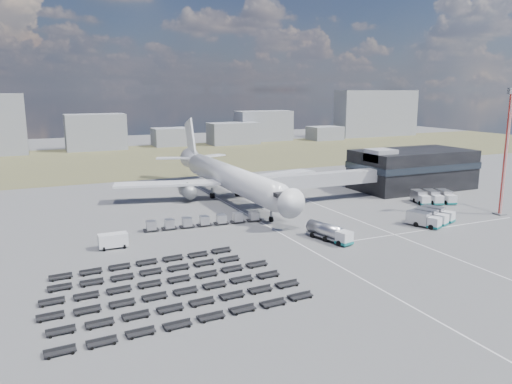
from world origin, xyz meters
name	(u,v)px	position (x,y,z in m)	size (l,w,h in m)	color
ground	(293,234)	(0.00, 0.00, 0.00)	(420.00, 420.00, 0.00)	#565659
grass_strip	(152,158)	(0.00, 110.00, 0.01)	(420.00, 90.00, 0.01)	brown
lane_markings	(331,224)	(9.77, 3.00, 0.01)	(47.12, 110.00, 0.01)	silver
terminal	(412,168)	(47.77, 23.96, 5.25)	(30.40, 16.40, 11.00)	black
jet_bridge	(312,181)	(15.90, 20.42, 5.05)	(30.30, 3.80, 7.05)	#939399
airliner	(227,176)	(0.00, 32.38, 5.29)	(51.59, 64.53, 17.62)	silver
skyline	(164,126)	(14.58, 148.01, 9.26)	(301.65, 22.48, 24.91)	gray
fuel_tanker	(329,232)	(3.49, -6.15, 1.45)	(4.36, 9.26, 2.90)	silver
pushback_tug	(322,232)	(4.00, -3.23, 0.69)	(3.01, 1.70, 1.39)	silver
utility_van	(113,241)	(-30.55, 4.73, 1.21)	(4.59, 2.08, 2.43)	silver
catering_truck	(243,184)	(8.02, 41.76, 1.30)	(3.39, 5.88, 2.53)	silver
service_trucks_near	(431,217)	(27.17, -4.85, 1.37)	(10.00, 8.88, 2.52)	silver
service_trucks_far	(433,197)	(40.73, 8.65, 1.37)	(9.79, 8.47, 2.52)	silver
uld_row	(204,221)	(-12.86, 11.29, 1.04)	(22.58, 3.05, 1.75)	black
baggage_dollies	(166,288)	(-27.24, -15.87, 0.36)	(32.54, 24.07, 0.71)	black
floodlight_mast	(506,153)	(45.22, -5.39, 12.79)	(2.42, 1.97, 25.51)	red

